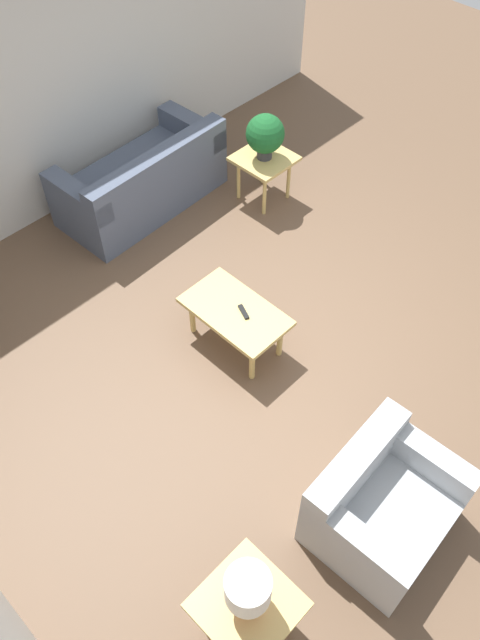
{
  "coord_description": "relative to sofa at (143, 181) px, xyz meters",
  "views": [
    {
      "loc": [
        -2.07,
        2.78,
        4.43
      ],
      "look_at": [
        0.17,
        0.48,
        0.55
      ],
      "focal_mm": 35.0,
      "sensor_mm": 36.0,
      "label": 1
    }
  ],
  "objects": [
    {
      "name": "ground_plane",
      "position": [
        -2.37,
        0.31,
        -0.31
      ],
      "size": [
        14.0,
        14.0,
        0.0
      ],
      "primitive_type": "plane",
      "color": "brown"
    },
    {
      "name": "potted_plant",
      "position": [
        -0.83,
        -0.97,
        0.49
      ],
      "size": [
        0.4,
        0.4,
        0.48
      ],
      "color": "#333338",
      "rests_on": "side_table_plant"
    },
    {
      "name": "wall_right",
      "position": [
        0.69,
        0.31,
        1.04
      ],
      "size": [
        0.12,
        7.2,
        2.7
      ],
      "color": "silver",
      "rests_on": "ground_plane"
    },
    {
      "name": "table_lamp",
      "position": [
        -3.73,
        2.3,
        0.48
      ],
      "size": [
        0.27,
        0.27,
        0.42
      ],
      "color": "red",
      "rests_on": "side_table_lamp"
    },
    {
      "name": "remote_control",
      "position": [
        -2.09,
        0.64,
        0.14
      ],
      "size": [
        0.16,
        0.1,
        0.02
      ],
      "color": "black",
      "rests_on": "coffee_table"
    },
    {
      "name": "side_table_lamp",
      "position": [
        -3.73,
        2.3,
        0.14
      ],
      "size": [
        0.56,
        0.56,
        0.52
      ],
      "color": "tan",
      "rests_on": "ground_plane"
    },
    {
      "name": "coffee_table",
      "position": [
        -2.02,
        0.67,
        0.07
      ],
      "size": [
        0.92,
        0.53,
        0.44
      ],
      "color": "tan",
      "rests_on": "ground_plane"
    },
    {
      "name": "side_table_plant",
      "position": [
        -0.83,
        -0.97,
        0.14
      ],
      "size": [
        0.56,
        0.56,
        0.52
      ],
      "color": "tan",
      "rests_on": "ground_plane"
    },
    {
      "name": "sofa",
      "position": [
        0.0,
        0.0,
        0.0
      ],
      "size": [
        0.92,
        1.81,
        0.79
      ],
      "rotation": [
        0.0,
        0.0,
        1.61
      ],
      "color": "#4C566B",
      "rests_on": "ground_plane"
    },
    {
      "name": "armchair",
      "position": [
        -3.9,
        1.14,
        -0.01
      ],
      "size": [
        0.84,
        1.0,
        0.74
      ],
      "rotation": [
        0.0,
        0.0,
        -1.53
      ],
      "color": "#A8ADB2",
      "rests_on": "ground_plane"
    }
  ]
}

